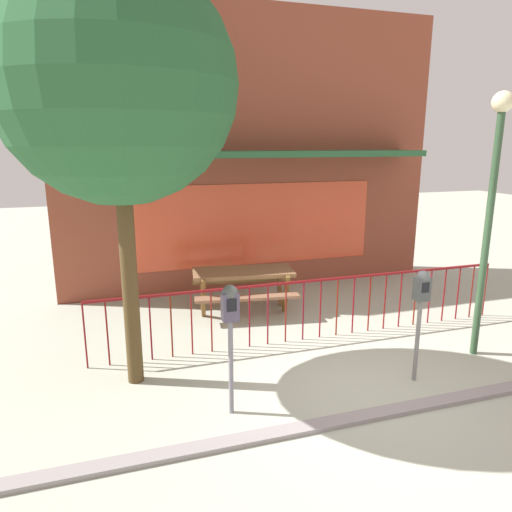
% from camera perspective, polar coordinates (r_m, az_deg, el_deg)
% --- Properties ---
extents(ground, '(40.00, 40.00, 0.00)m').
position_cam_1_polar(ground, '(6.24, 13.36, -15.72)').
color(ground, '#AAAF9D').
extents(pub_storefront, '(7.97, 1.45, 5.66)m').
position_cam_1_polar(pub_storefront, '(9.91, -0.46, 12.44)').
color(pub_storefront, '#552B24').
rests_on(pub_storefront, ground).
extents(patio_fence_front, '(6.72, 0.04, 0.97)m').
position_cam_1_polar(patio_fence_front, '(7.34, 6.86, -5.16)').
color(patio_fence_front, maroon).
rests_on(patio_fence_front, ground).
extents(picnic_table_left, '(1.98, 1.60, 0.79)m').
position_cam_1_polar(picnic_table_left, '(8.50, -1.58, -2.81)').
color(picnic_table_left, brown).
rests_on(picnic_table_left, ground).
extents(parking_meter_near, '(0.18, 0.17, 1.48)m').
position_cam_1_polar(parking_meter_near, '(6.23, 19.47, -4.69)').
color(parking_meter_near, slate).
rests_on(parking_meter_near, ground).
extents(parking_meter_far, '(0.18, 0.17, 1.53)m').
position_cam_1_polar(parking_meter_far, '(5.15, -3.16, -7.26)').
color(parking_meter_far, slate).
rests_on(parking_meter_far, ground).
extents(street_tree, '(2.75, 2.75, 5.04)m').
position_cam_1_polar(street_tree, '(5.80, -16.62, 19.38)').
color(street_tree, '#4E3A1F').
rests_on(street_tree, ground).
extents(street_lamp, '(0.28, 0.28, 3.67)m').
position_cam_1_polar(street_lamp, '(7.15, 26.87, 7.40)').
color(street_lamp, '#325133').
rests_on(street_lamp, ground).
extents(curb_edge, '(11.16, 0.20, 0.11)m').
position_cam_1_polar(curb_edge, '(5.86, 16.07, -17.94)').
color(curb_edge, gray).
rests_on(curb_edge, ground).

